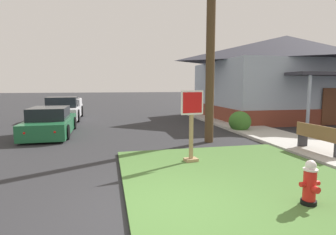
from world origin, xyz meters
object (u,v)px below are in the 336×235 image
Objects in this scene: parked_sedan_green at (51,123)px; street_bench at (318,137)px; pickup_truck_white at (64,110)px; stop_sign at (191,129)px; utility_pole at (211,13)px; manhole_cover at (149,158)px; fire_hydrant at (310,184)px.

street_bench is at bearing -32.02° from parked_sedan_green.
street_bench is (9.00, -5.63, 0.05)m from parked_sedan_green.
pickup_truck_white is at bearing 92.57° from parked_sedan_green.
parked_sedan_green is at bearing 129.84° from stop_sign.
utility_pole is (-2.66, 2.62, 4.27)m from street_bench.
fire_hydrant is at bearing -59.55° from manhole_cover.
street_bench is (5.32, -0.73, 0.58)m from manhole_cover.
stop_sign is 0.38× the size of pickup_truck_white.
parked_sedan_green is at bearing -87.43° from pickup_truck_white.
utility_pole reaches higher than stop_sign.
pickup_truck_white is at bearing 113.43° from fire_hydrant.
stop_sign is at bearing 111.45° from fire_hydrant.
street_bench is at bearing 1.17° from stop_sign.
street_bench is 0.17× the size of utility_pole.
street_bench is (3.01, 3.21, 0.13)m from fire_hydrant.
stop_sign is 7.46m from parked_sedan_green.
fire_hydrant is 10.69m from parked_sedan_green.
utility_pole is at bearing 59.87° from stop_sign.
pickup_truck_white reaches higher than fire_hydrant.
stop_sign is (-1.23, 3.13, 0.55)m from fire_hydrant.
utility_pole is at bearing 86.64° from fire_hydrant.
stop_sign reaches higher than street_bench.
manhole_cover is at bearing 172.22° from street_bench.
fire_hydrant is at bearing -133.08° from street_bench.
fire_hydrant is 7.31m from utility_pole.
manhole_cover is 0.13× the size of pickup_truck_white.
utility_pole is (0.34, 5.83, 4.40)m from fire_hydrant.
pickup_truck_white is 11.62m from utility_pole.
stop_sign is 0.44× the size of parked_sedan_green.
stop_sign is at bearing -50.16° from parked_sedan_green.
utility_pole is at bearing -25.39° from parked_sedan_green.
manhole_cover is 11.21m from pickup_truck_white.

